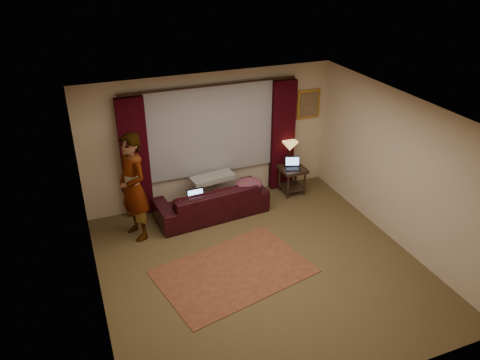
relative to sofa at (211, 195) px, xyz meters
name	(u,v)px	position (x,y,z in m)	size (l,w,h in m)	color
floor	(261,267)	(0.24, -1.86, -0.44)	(5.00, 5.00, 0.01)	brown
ceiling	(265,115)	(0.24, -1.86, 2.17)	(5.00, 5.00, 0.02)	silver
wall_back	(211,139)	(0.24, 0.64, 0.87)	(5.00, 0.02, 2.60)	beige
wall_front	(359,306)	(0.24, -4.36, 0.87)	(5.00, 0.02, 2.60)	beige
wall_left	(91,232)	(-2.26, -1.86, 0.87)	(0.02, 5.00, 2.60)	beige
wall_right	(399,171)	(2.74, -1.86, 0.87)	(0.02, 5.00, 2.60)	beige
sheer_curtain	(211,130)	(0.24, 0.58, 1.07)	(2.50, 0.05, 1.80)	#9A9AA1
drape_left	(135,158)	(-1.26, 0.53, 0.75)	(0.50, 0.14, 2.30)	black
drape_right	(282,136)	(1.74, 0.53, 0.75)	(0.50, 0.14, 2.30)	black
curtain_rod	(211,86)	(0.24, 0.53, 1.95)	(0.04, 0.04, 3.40)	#311D11
picture_frame	(308,104)	(2.34, 0.61, 1.32)	(0.50, 0.04, 0.60)	#BE882F
sofa	(211,195)	(0.00, 0.00, 0.00)	(2.13, 0.92, 0.86)	black
throw_blanket	(212,167)	(0.13, 0.27, 0.44)	(0.85, 0.34, 0.10)	#999892
clothing_pile	(248,185)	(0.73, -0.09, 0.12)	(0.55, 0.43, 0.23)	brown
laptop_sofa	(198,198)	(-0.33, -0.22, 0.12)	(0.32, 0.35, 0.24)	black
area_rug	(234,271)	(-0.22, -1.80, -0.42)	(2.35, 1.57, 0.01)	brown
end_table	(292,180)	(1.84, 0.21, -0.14)	(0.50, 0.50, 0.58)	black
tiffany_lamp	(290,154)	(1.82, 0.35, 0.41)	(0.33, 0.33, 0.53)	olive
laptop_table	(293,164)	(1.82, 0.18, 0.26)	(0.31, 0.34, 0.22)	black
person	(133,187)	(-1.45, -0.20, 0.55)	(0.57, 0.57, 1.95)	#999892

